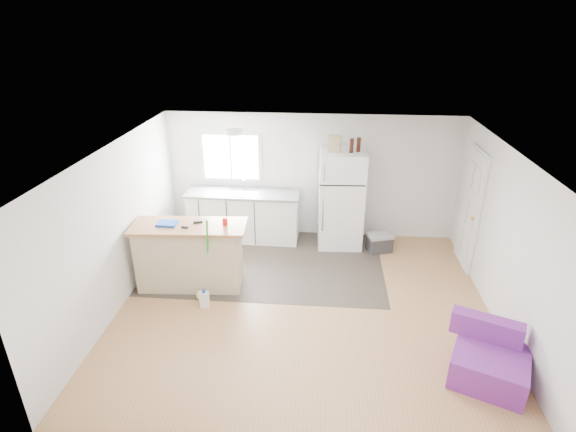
# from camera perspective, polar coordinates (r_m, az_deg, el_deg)

# --- Properties ---
(room) EXTENTS (5.51, 5.01, 2.41)m
(room) POSITION_cam_1_polar(r_m,az_deg,el_deg) (6.33, 2.22, -2.44)
(room) COLOR #A87B46
(room) RESTS_ON ground
(vinyl_zone) EXTENTS (4.05, 2.50, 0.00)m
(vinyl_zone) POSITION_cam_1_polar(r_m,az_deg,el_deg) (8.05, -2.66, -5.85)
(vinyl_zone) COLOR #362E28
(vinyl_zone) RESTS_ON floor
(window) EXTENTS (1.18, 0.06, 0.98)m
(window) POSITION_cam_1_polar(r_m,az_deg,el_deg) (8.69, -7.25, 7.44)
(window) COLOR white
(window) RESTS_ON back_wall
(interior_door) EXTENTS (0.11, 0.92, 2.10)m
(interior_door) POSITION_cam_1_polar(r_m,az_deg,el_deg) (8.19, 22.16, 0.74)
(interior_door) COLOR white
(interior_door) RESTS_ON right_wall
(ceiling_fixture) EXTENTS (0.30, 0.30, 0.07)m
(ceiling_fixture) POSITION_cam_1_polar(r_m,az_deg,el_deg) (7.19, -6.89, 10.60)
(ceiling_fixture) COLOR white
(ceiling_fixture) RESTS_ON ceiling
(kitchen_cabinets) EXTENTS (2.17, 0.71, 1.25)m
(kitchen_cabinets) POSITION_cam_1_polar(r_m,az_deg,el_deg) (8.72, -5.63, 0.13)
(kitchen_cabinets) COLOR white
(kitchen_cabinets) RESTS_ON floor
(peninsula) EXTENTS (1.80, 0.78, 1.08)m
(peninsula) POSITION_cam_1_polar(r_m,az_deg,el_deg) (7.30, -12.37, -4.91)
(peninsula) COLOR #BEAD89
(peninsula) RESTS_ON floor
(refrigerator) EXTENTS (0.84, 0.80, 1.83)m
(refrigerator) POSITION_cam_1_polar(r_m,az_deg,el_deg) (8.36, 6.72, 2.17)
(refrigerator) COLOR white
(refrigerator) RESTS_ON floor
(cooler) EXTENTS (0.52, 0.43, 0.35)m
(cooler) POSITION_cam_1_polar(r_m,az_deg,el_deg) (8.50, 11.55, -3.30)
(cooler) COLOR #302F32
(cooler) RESTS_ON floor
(purple_seat) EXTENTS (1.07, 1.07, 0.69)m
(purple_seat) POSITION_cam_1_polar(r_m,az_deg,el_deg) (6.15, 24.14, -16.36)
(purple_seat) COLOR #7B2D95
(purple_seat) RESTS_ON floor
(cleaner_jug) EXTENTS (0.15, 0.11, 0.30)m
(cleaner_jug) POSITION_cam_1_polar(r_m,az_deg,el_deg) (6.96, -10.56, -10.38)
(cleaner_jug) COLOR white
(cleaner_jug) RESTS_ON floor
(mop) EXTENTS (0.29, 0.37, 1.37)m
(mop) POSITION_cam_1_polar(r_m,az_deg,el_deg) (7.12, -10.80, -8.58)
(mop) COLOR green
(mop) RESTS_ON floor
(red_cup) EXTENTS (0.09, 0.09, 0.12)m
(red_cup) POSITION_cam_1_polar(r_m,az_deg,el_deg) (6.93, -8.01, -0.68)
(red_cup) COLOR red
(red_cup) RESTS_ON peninsula
(blue_tray) EXTENTS (0.31, 0.23, 0.04)m
(blue_tray) POSITION_cam_1_polar(r_m,az_deg,el_deg) (7.14, -15.10, -0.93)
(blue_tray) COLOR blue
(blue_tray) RESTS_ON peninsula
(tool_a) EXTENTS (0.15, 0.09, 0.03)m
(tool_a) POSITION_cam_1_polar(r_m,az_deg,el_deg) (7.09, -11.35, -0.74)
(tool_a) COLOR black
(tool_a) RESTS_ON peninsula
(tool_b) EXTENTS (0.11, 0.06, 0.03)m
(tool_b) POSITION_cam_1_polar(r_m,az_deg,el_deg) (6.97, -12.99, -1.39)
(tool_b) COLOR black
(tool_b) RESTS_ON peninsula
(cardboard_box) EXTENTS (0.22, 0.14, 0.30)m
(cardboard_box) POSITION_cam_1_polar(r_m,az_deg,el_deg) (7.94, 5.96, 9.14)
(cardboard_box) COLOR tan
(cardboard_box) RESTS_ON refrigerator
(bottle_left) EXTENTS (0.07, 0.07, 0.25)m
(bottle_left) POSITION_cam_1_polar(r_m,az_deg,el_deg) (7.94, 8.08, 8.84)
(bottle_left) COLOR black
(bottle_left) RESTS_ON refrigerator
(bottle_right) EXTENTS (0.09, 0.09, 0.25)m
(bottle_right) POSITION_cam_1_polar(r_m,az_deg,el_deg) (8.02, 8.96, 8.94)
(bottle_right) COLOR black
(bottle_right) RESTS_ON refrigerator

